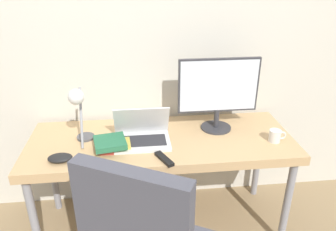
{
  "coord_description": "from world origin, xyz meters",
  "views": [
    {
      "loc": [
        -0.17,
        -1.56,
        1.78
      ],
      "look_at": [
        0.04,
        0.3,
        0.91
      ],
      "focal_mm": 35.0,
      "sensor_mm": 36.0,
      "label": 1
    }
  ],
  "objects_px": {
    "desk_lamp": "(78,107)",
    "game_controller": "(60,158)",
    "book_stack": "(112,144)",
    "laptop": "(142,135)",
    "monitor": "(218,90)",
    "mug": "(275,136)"
  },
  "relations": [
    {
      "from": "laptop",
      "to": "mug",
      "type": "height_order",
      "value": "laptop"
    },
    {
      "from": "desk_lamp",
      "to": "monitor",
      "type": "bearing_deg",
      "value": 10.81
    },
    {
      "from": "monitor",
      "to": "game_controller",
      "type": "height_order",
      "value": "monitor"
    },
    {
      "from": "laptop",
      "to": "game_controller",
      "type": "distance_m",
      "value": 0.52
    },
    {
      "from": "monitor",
      "to": "game_controller",
      "type": "xyz_separation_m",
      "value": [
        -1.01,
        -0.31,
        -0.26
      ]
    },
    {
      "from": "laptop",
      "to": "mug",
      "type": "bearing_deg",
      "value": -6.02
    },
    {
      "from": "mug",
      "to": "game_controller",
      "type": "xyz_separation_m",
      "value": [
        -1.34,
        -0.08,
        -0.02
      ]
    },
    {
      "from": "laptop",
      "to": "game_controller",
      "type": "relative_size",
      "value": 2.47
    },
    {
      "from": "desk_lamp",
      "to": "mug",
      "type": "distance_m",
      "value": 1.25
    },
    {
      "from": "book_stack",
      "to": "mug",
      "type": "distance_m",
      "value": 1.04
    },
    {
      "from": "mug",
      "to": "book_stack",
      "type": "bearing_deg",
      "value": 179.27
    },
    {
      "from": "laptop",
      "to": "monitor",
      "type": "xyz_separation_m",
      "value": [
        0.52,
        0.14,
        0.23
      ]
    },
    {
      "from": "mug",
      "to": "laptop",
      "type": "bearing_deg",
      "value": 173.98
    },
    {
      "from": "laptop",
      "to": "monitor",
      "type": "bearing_deg",
      "value": 14.64
    },
    {
      "from": "desk_lamp",
      "to": "laptop",
      "type": "bearing_deg",
      "value": 5.28
    },
    {
      "from": "monitor",
      "to": "desk_lamp",
      "type": "bearing_deg",
      "value": -169.19
    },
    {
      "from": "monitor",
      "to": "desk_lamp",
      "type": "xyz_separation_m",
      "value": [
        -0.89,
        -0.17,
        -0.01
      ]
    },
    {
      "from": "desk_lamp",
      "to": "game_controller",
      "type": "relative_size",
      "value": 2.83
    },
    {
      "from": "monitor",
      "to": "mug",
      "type": "bearing_deg",
      "value": -33.96
    },
    {
      "from": "book_stack",
      "to": "monitor",
      "type": "bearing_deg",
      "value": 16.67
    },
    {
      "from": "desk_lamp",
      "to": "book_stack",
      "type": "distance_m",
      "value": 0.3
    },
    {
      "from": "desk_lamp",
      "to": "book_stack",
      "type": "bearing_deg",
      "value": -13.29
    }
  ]
}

